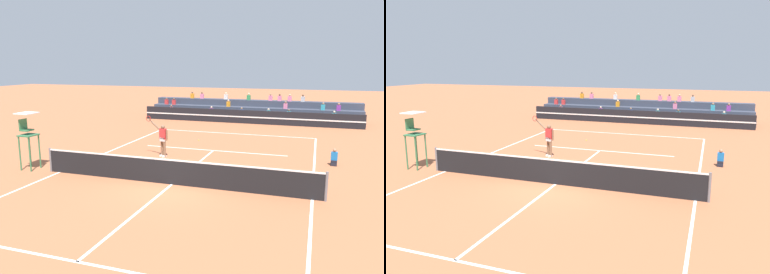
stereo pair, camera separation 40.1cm
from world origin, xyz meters
The scene contains 9 objects.
ground_plane centered at (0.00, 0.00, 0.00)m, with size 120.00×120.00×0.00m, color #AD603D.
court_lines centered at (0.00, 0.00, 0.00)m, with size 11.10×23.90×0.01m.
tennis_net centered at (0.00, 0.00, 0.54)m, with size 12.00×0.10×1.10m.
sponsor_banner_wall centered at (0.00, 16.75, 0.55)m, with size 18.00×0.26×1.10m.
bleacher_stand centered at (0.00, 19.29, 0.65)m, with size 18.24×2.85×2.28m.
umpire_chair centered at (-7.13, 0.00, 1.72)m, with size 0.76×0.84×2.67m.
ball_kid_courtside centered at (6.39, 5.23, 0.33)m, with size 0.30×0.36×0.84m.
tennis_player centered at (-2.19, 4.22, 0.98)m, with size 1.41×0.48×2.19m.
tennis_ball centered at (-1.63, 8.80, 0.03)m, with size 0.07×0.07×0.07m, color #C6DB33.
Camera 2 is at (5.85, -13.50, 4.88)m, focal length 35.00 mm.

